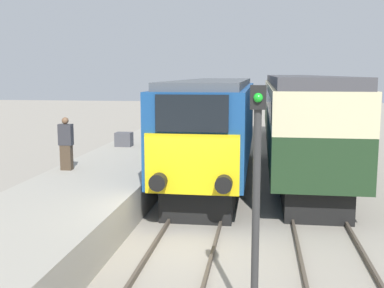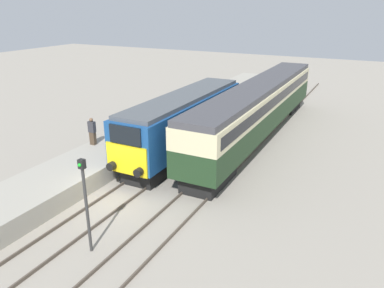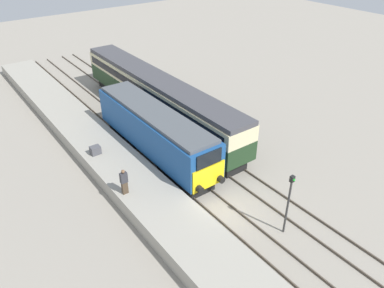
{
  "view_description": "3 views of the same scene",
  "coord_description": "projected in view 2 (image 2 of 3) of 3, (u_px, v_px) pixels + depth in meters",
  "views": [
    {
      "loc": [
        1.74,
        -11.08,
        4.13
      ],
      "look_at": [
        0.0,
        1.09,
        2.33
      ],
      "focal_mm": 45.0,
      "sensor_mm": 36.0,
      "label": 1
    },
    {
      "loc": [
        10.97,
        -13.15,
        9.24
      ],
      "look_at": [
        1.7,
        5.09,
        1.6
      ],
      "focal_mm": 35.0,
      "sensor_mm": 36.0,
      "label": 2
    },
    {
      "loc": [
        -11.98,
        -13.44,
        15.55
      ],
      "look_at": [
        1.7,
        5.09,
        1.6
      ],
      "focal_mm": 35.0,
      "sensor_mm": 36.0,
      "label": 3
    }
  ],
  "objects": [
    {
      "name": "ground_plane",
      "position": [
        116.0,
        200.0,
        18.88
      ],
      "size": [
        120.0,
        120.0,
        0.0
      ],
      "primitive_type": "plane",
      "color": "gray"
    },
    {
      "name": "platform_left",
      "position": [
        148.0,
        135.0,
        26.78
      ],
      "size": [
        3.5,
        50.0,
        1.01
      ],
      "color": "#9E998C",
      "rests_on": "ground_plane"
    },
    {
      "name": "rails_near_track",
      "position": [
        167.0,
        163.0,
        23.03
      ],
      "size": [
        1.51,
        60.0,
        0.14
      ],
      "color": "#4C4238",
      "rests_on": "ground_plane"
    },
    {
      "name": "rails_far_track",
      "position": [
        218.0,
        174.0,
        21.58
      ],
      "size": [
        1.5,
        60.0,
        0.14
      ],
      "color": "#4C4238",
      "rests_on": "ground_plane"
    },
    {
      "name": "locomotive",
      "position": [
        185.0,
        121.0,
        24.27
      ],
      "size": [
        2.7,
        13.04,
        3.89
      ],
      "color": "black",
      "rests_on": "ground_plane"
    },
    {
      "name": "passenger_carriage",
      "position": [
        259.0,
        105.0,
        27.02
      ],
      "size": [
        2.75,
        21.8,
        4.03
      ],
      "color": "black",
      "rests_on": "ground_plane"
    },
    {
      "name": "person_on_platform",
      "position": [
        92.0,
        131.0,
        23.16
      ],
      "size": [
        0.44,
        0.26,
        1.73
      ],
      "color": "#473828",
      "rests_on": "platform_left"
    },
    {
      "name": "signal_post",
      "position": [
        86.0,
        199.0,
        14.15
      ],
      "size": [
        0.24,
        0.28,
        3.96
      ],
      "color": "#333333",
      "rests_on": "ground_plane"
    },
    {
      "name": "luggage_crate",
      "position": [
        145.0,
        119.0,
        27.58
      ],
      "size": [
        0.7,
        0.56,
        0.6
      ],
      "color": "#4C4C51",
      "rests_on": "platform_left"
    }
  ]
}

